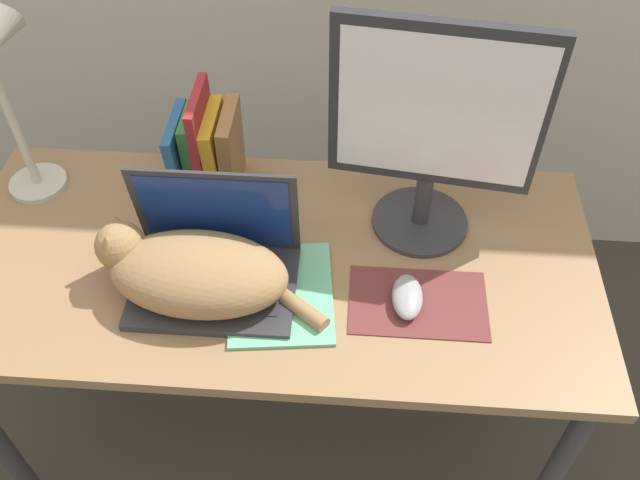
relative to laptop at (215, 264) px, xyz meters
The scene contains 9 objects.
desk 0.18m from the laptop, 30.26° to the left, with size 1.36×0.63×0.74m.
laptop is the anchor object (origin of this frame).
cat 0.06m from the laptop, 132.77° to the right, with size 0.47×0.22×0.15m.
external_monitor 0.51m from the laptop, 24.26° to the left, with size 0.41×0.21×0.49m.
mousepad 0.41m from the laptop, ahead, with size 0.27×0.17×0.00m.
computer_mouse 0.39m from the laptop, ahead, with size 0.06×0.11×0.03m.
book_row 0.29m from the laptop, 101.91° to the left, with size 0.15×0.17×0.25m.
desk_lamp 0.55m from the laptop, 152.83° to the left, with size 0.17×0.17×0.48m.
notepad 0.15m from the laptop, 12.78° to the right, with size 0.23×0.28×0.01m.
Camera 1 is at (0.16, -0.61, 1.82)m, focal length 38.00 mm.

